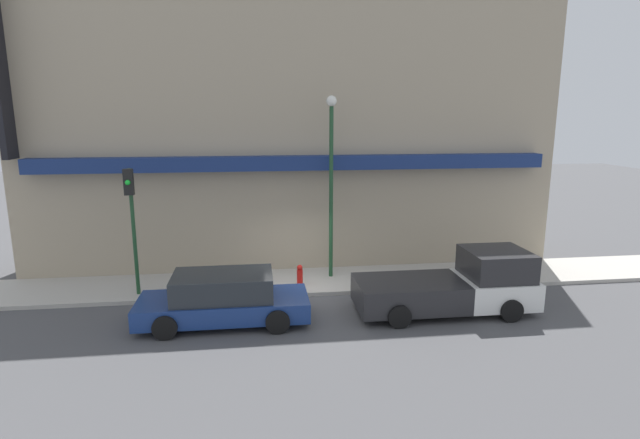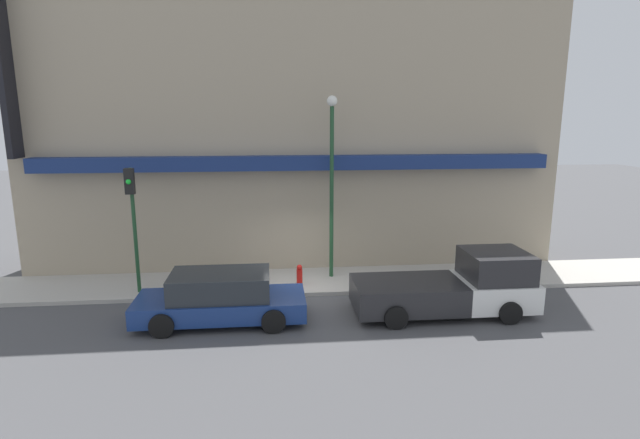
{
  "view_description": "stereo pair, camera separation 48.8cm",
  "coord_description": "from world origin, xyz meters",
  "px_view_note": "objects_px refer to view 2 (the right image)",
  "views": [
    {
      "loc": [
        -1.45,
        -15.25,
        5.82
      ],
      "look_at": [
        0.66,
        1.07,
        2.33
      ],
      "focal_mm": 28.0,
      "sensor_mm": 36.0,
      "label": 1
    },
    {
      "loc": [
        -0.97,
        -15.31,
        5.82
      ],
      "look_at": [
        0.66,
        1.07,
        2.33
      ],
      "focal_mm": 28.0,
      "sensor_mm": 36.0,
      "label": 2
    }
  ],
  "objects_px": {
    "pickup_truck": "(455,287)",
    "traffic_light": "(132,209)",
    "fire_hydrant": "(299,275)",
    "parked_car": "(221,298)",
    "street_lamp": "(332,168)"
  },
  "relations": [
    {
      "from": "fire_hydrant",
      "to": "parked_car",
      "type": "bearing_deg",
      "value": -133.62
    },
    {
      "from": "pickup_truck",
      "to": "street_lamp",
      "type": "distance_m",
      "value": 5.68
    },
    {
      "from": "pickup_truck",
      "to": "parked_car",
      "type": "relative_size",
      "value": 1.11
    },
    {
      "from": "pickup_truck",
      "to": "fire_hydrant",
      "type": "height_order",
      "value": "pickup_truck"
    },
    {
      "from": "parked_car",
      "to": "fire_hydrant",
      "type": "xyz_separation_m",
      "value": [
        2.38,
        2.5,
        -0.22
      ]
    },
    {
      "from": "pickup_truck",
      "to": "fire_hydrant",
      "type": "distance_m",
      "value": 5.14
    },
    {
      "from": "pickup_truck",
      "to": "traffic_light",
      "type": "bearing_deg",
      "value": 167.59
    },
    {
      "from": "parked_car",
      "to": "traffic_light",
      "type": "height_order",
      "value": "traffic_light"
    },
    {
      "from": "parked_car",
      "to": "traffic_light",
      "type": "distance_m",
      "value": 4.26
    },
    {
      "from": "parked_car",
      "to": "fire_hydrant",
      "type": "relative_size",
      "value": 6.65
    },
    {
      "from": "street_lamp",
      "to": "fire_hydrant",
      "type": "bearing_deg",
      "value": -144.73
    },
    {
      "from": "fire_hydrant",
      "to": "traffic_light",
      "type": "distance_m",
      "value": 5.78
    },
    {
      "from": "fire_hydrant",
      "to": "street_lamp",
      "type": "relative_size",
      "value": 0.11
    },
    {
      "from": "pickup_truck",
      "to": "parked_car",
      "type": "xyz_separation_m",
      "value": [
        -6.86,
        -0.0,
        -0.09
      ]
    },
    {
      "from": "pickup_truck",
      "to": "street_lamp",
      "type": "xyz_separation_m",
      "value": [
        -3.29,
        3.34,
        3.2
      ]
    }
  ]
}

